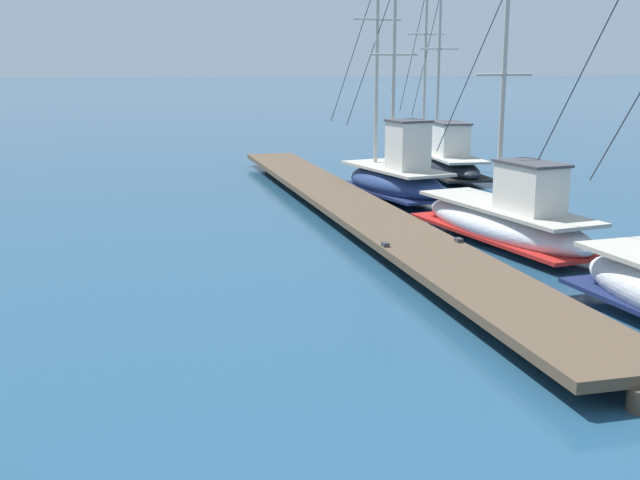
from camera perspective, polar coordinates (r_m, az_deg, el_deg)
name	(u,v)px	position (r m, az deg, el deg)	size (l,w,h in m)	color
floating_dock	(355,207)	(20.89, 2.51, 2.34)	(2.42, 24.31, 0.53)	brown
fishing_boat_0	(440,158)	(29.81, 8.56, 5.81)	(2.00, 9.02, 7.23)	black
fishing_boat_1	(507,219)	(18.59, 13.22, 1.47)	(2.68, 5.94, 6.04)	silver
fishing_boat_2	(397,177)	(24.08, 5.50, 4.53)	(2.76, 6.70, 6.94)	navy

